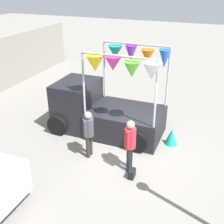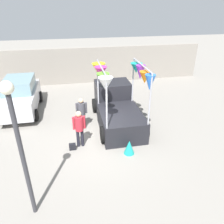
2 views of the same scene
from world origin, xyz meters
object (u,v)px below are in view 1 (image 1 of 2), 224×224
object	(u,v)px
person_customer	(130,141)
person_vendor	(89,130)
vendor_truck	(101,107)
folded_kite_bundle_teal	(172,136)
handbag	(132,174)

from	to	relation	value
person_customer	person_vendor	world-z (taller)	person_customer
vendor_truck	folded_kite_bundle_teal	xyz separation A→B (m)	(-0.03, -2.68, -0.65)
person_customer	folded_kite_bundle_teal	xyz separation A→B (m)	(1.91, -0.90, -0.71)
person_customer	handbag	world-z (taller)	person_customer
person_customer	handbag	size ratio (longest dim) A/B	5.95
person_customer	vendor_truck	bearing A→B (deg)	42.33
handbag	folded_kite_bundle_teal	size ratio (longest dim) A/B	0.47
person_vendor	folded_kite_bundle_teal	world-z (taller)	person_vendor
handbag	folded_kite_bundle_teal	world-z (taller)	folded_kite_bundle_teal
person_vendor	handbag	bearing A→B (deg)	-108.40
person_vendor	folded_kite_bundle_teal	bearing A→B (deg)	-53.81
vendor_truck	person_vendor	bearing A→B (deg)	-169.33
person_customer	person_vendor	distance (m)	1.46
vendor_truck	person_customer	xyz separation A→B (m)	(-1.95, -1.77, 0.05)
person_vendor	folded_kite_bundle_teal	distance (m)	2.98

